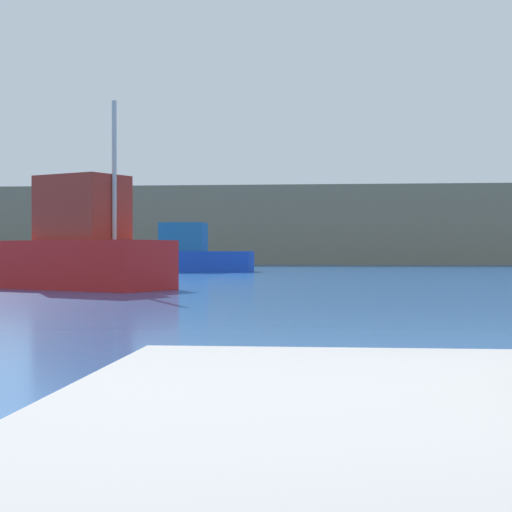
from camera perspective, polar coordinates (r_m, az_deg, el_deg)
The scene contains 3 objects.
hillside_backdrop at distance 66.88m, azimuth 6.20°, elevation 1.96°, with size 140.00×14.25×5.75m, color #7F755B.
fishing_boat_red at distance 22.76m, azimuth -12.84°, elevation 0.36°, with size 6.60×4.65×4.82m.
fishing_boat_blue at distance 40.45m, azimuth -5.40°, elevation 0.02°, with size 7.45×2.46×4.36m.
Camera 1 is at (-0.95, -2.13, 1.00)m, focal length 58.74 mm.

